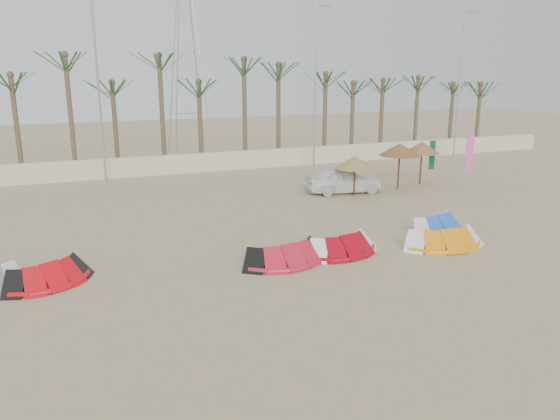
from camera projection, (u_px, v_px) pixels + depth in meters
name	position (u px, v px, depth m)	size (l,w,h in m)	color
ground	(347.00, 293.00, 17.62)	(120.00, 120.00, 0.00)	tan
boundary_wall	(195.00, 163.00, 37.25)	(60.00, 0.30, 1.30)	beige
palm_line	(196.00, 75.00, 37.34)	(52.00, 4.00, 7.70)	brown
lamp_b	(99.00, 89.00, 32.04)	(1.25, 0.14, 11.00)	#A5A8AD
lamp_c	(315.00, 86.00, 36.95)	(1.25, 0.14, 11.00)	#A5A8AD
lamp_d	(460.00, 84.00, 41.16)	(1.25, 0.14, 11.00)	#A5A8AD
pylon	(191.00, 158.00, 43.17)	(3.00, 3.00, 14.00)	#A5A8AD
kite_red_left	(49.00, 271.00, 18.41)	(3.43, 2.54, 0.90)	red
kite_red_mid	(283.00, 251.00, 20.36)	(3.54, 1.97, 0.90)	red
kite_red_right	(340.00, 242.00, 21.38)	(3.40, 2.07, 0.90)	#A10513
kite_orange	(440.00, 236.00, 22.18)	(3.50, 1.76, 0.90)	orange
kite_blue	(436.00, 222.00, 24.16)	(3.21, 2.09, 0.90)	blue
parasol_left	(355.00, 162.00, 30.28)	(2.26, 2.26, 2.26)	#4C331E
parasol_mid	(400.00, 150.00, 31.74)	(2.38, 2.38, 2.72)	#4C331E
parasol_right	(422.00, 147.00, 33.16)	(2.15, 2.15, 2.63)	#4C331E
flag_pink	(468.00, 154.00, 32.42)	(0.43, 0.19, 3.35)	#A5A8AD
flag_green	(431.00, 156.00, 33.83)	(0.45, 0.04, 2.77)	#A5A8AD
car	(344.00, 180.00, 31.30)	(1.76, 4.37, 1.49)	white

